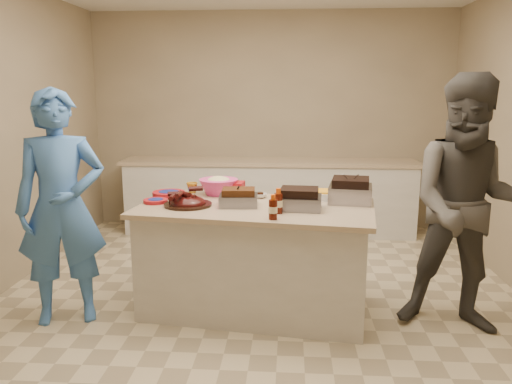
# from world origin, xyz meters

# --- Properties ---
(room) EXTENTS (4.50, 5.00, 2.70)m
(room) POSITION_xyz_m (0.00, 0.00, 0.00)
(room) COLOR gray
(room) RESTS_ON ground
(back_counter) EXTENTS (3.60, 0.64, 0.90)m
(back_counter) POSITION_xyz_m (0.00, 2.20, 0.45)
(back_counter) COLOR silver
(back_counter) RESTS_ON ground
(island) EXTENTS (1.93, 1.19, 0.86)m
(island) POSITION_xyz_m (-0.01, -0.07, 0.00)
(island) COLOR silver
(island) RESTS_ON ground
(rib_platter) EXTENTS (0.50, 0.50, 0.15)m
(rib_platter) POSITION_xyz_m (-0.54, -0.11, 0.86)
(rib_platter) COLOR #3F0D0C
(rib_platter) RESTS_ON island
(pulled_pork_tray) EXTENTS (0.31, 0.24, 0.09)m
(pulled_pork_tray) POSITION_xyz_m (-0.15, -0.09, 0.86)
(pulled_pork_tray) COLOR #47230F
(pulled_pork_tray) RESTS_ON island
(brisket_tray) EXTENTS (0.35, 0.30, 0.10)m
(brisket_tray) POSITION_xyz_m (0.32, -0.15, 0.86)
(brisket_tray) COLOR black
(brisket_tray) RESTS_ON island
(roasting_pan) EXTENTS (0.38, 0.38, 0.13)m
(roasting_pan) POSITION_xyz_m (0.74, 0.12, 0.86)
(roasting_pan) COLOR gray
(roasting_pan) RESTS_ON island
(coleslaw_bowl) EXTENTS (0.38, 0.38, 0.23)m
(coleslaw_bowl) POSITION_xyz_m (-0.36, 0.33, 0.86)
(coleslaw_bowl) COLOR #E03B8E
(coleslaw_bowl) RESTS_ON island
(sausage_plate) EXTENTS (0.32, 0.32, 0.04)m
(sausage_plate) POSITION_xyz_m (0.23, 0.11, 0.86)
(sausage_plate) COLOR silver
(sausage_plate) RESTS_ON island
(mac_cheese_dish) EXTENTS (0.31, 0.24, 0.08)m
(mac_cheese_dish) POSITION_xyz_m (0.59, 0.20, 0.86)
(mac_cheese_dish) COLOR #F5AC1D
(mac_cheese_dish) RESTS_ON island
(bbq_bottle_a) EXTENTS (0.07, 0.07, 0.18)m
(bbq_bottle_a) POSITION_xyz_m (0.14, -0.48, 0.86)
(bbq_bottle_a) COLOR #3C0D05
(bbq_bottle_a) RESTS_ON island
(bbq_bottle_b) EXTENTS (0.07, 0.07, 0.19)m
(bbq_bottle_b) POSITION_xyz_m (0.17, -0.30, 0.86)
(bbq_bottle_b) COLOR #3C0D05
(bbq_bottle_b) RESTS_ON island
(mustard_bottle) EXTENTS (0.05, 0.05, 0.12)m
(mustard_bottle) POSITION_xyz_m (-0.20, 0.10, 0.86)
(mustard_bottle) COLOR yellow
(mustard_bottle) RESTS_ON island
(sauce_bowl) EXTENTS (0.13, 0.05, 0.12)m
(sauce_bowl) POSITION_xyz_m (0.00, 0.23, 0.86)
(sauce_bowl) COLOR silver
(sauce_bowl) RESTS_ON island
(plate_stack_large) EXTENTS (0.31, 0.31, 0.03)m
(plate_stack_large) POSITION_xyz_m (-0.78, 0.27, 0.86)
(plate_stack_large) COLOR maroon
(plate_stack_large) RESTS_ON island
(plate_stack_small) EXTENTS (0.22, 0.22, 0.03)m
(plate_stack_small) POSITION_xyz_m (-0.82, -0.02, 0.86)
(plate_stack_small) COLOR maroon
(plate_stack_small) RESTS_ON island
(plastic_cup) EXTENTS (0.11, 0.10, 0.10)m
(plastic_cup) POSITION_xyz_m (-0.60, 0.39, 0.86)
(plastic_cup) COLOR #AF791B
(plastic_cup) RESTS_ON island
(basket_stack) EXTENTS (0.24, 0.19, 0.11)m
(basket_stack) POSITION_xyz_m (-0.26, 0.34, 0.86)
(basket_stack) COLOR maroon
(basket_stack) RESTS_ON island
(guest_blue) EXTENTS (1.19, 1.88, 0.42)m
(guest_blue) POSITION_xyz_m (-1.45, -0.34, 0.00)
(guest_blue) COLOR #3F74C3
(guest_blue) RESTS_ON ground
(guest_gray) EXTENTS (1.28, 2.02, 0.71)m
(guest_gray) POSITION_xyz_m (1.53, -0.30, 0.00)
(guest_gray) COLOR #514E49
(guest_gray) RESTS_ON ground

